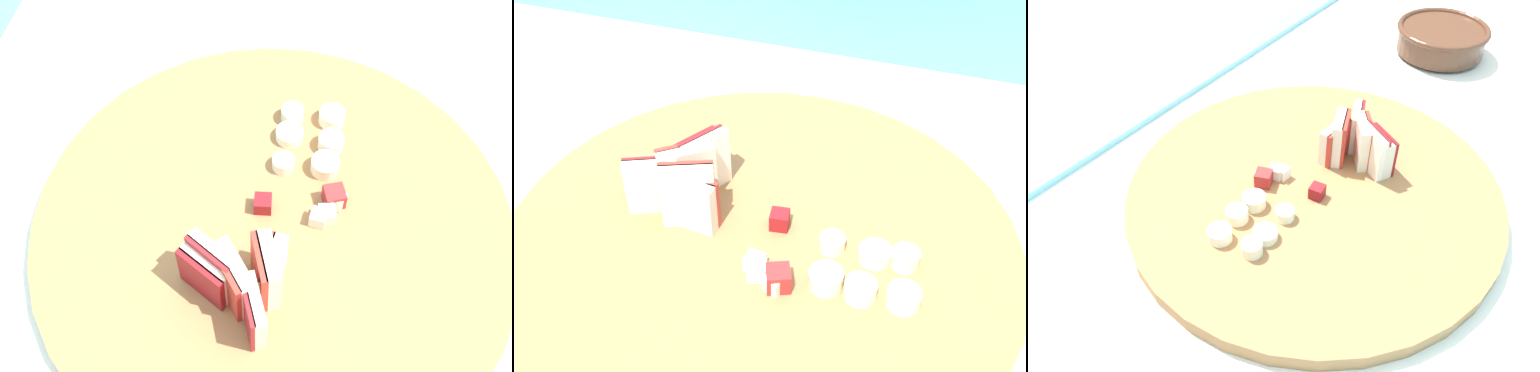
% 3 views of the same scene
% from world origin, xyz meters
% --- Properties ---
extents(tile_backsplash, '(2.40, 0.04, 1.52)m').
position_xyz_m(tile_backsplash, '(0.00, 0.36, 0.76)').
color(tile_backsplash, '#4C8EB2').
rests_on(tile_backsplash, ground).
extents(cutting_board, '(0.45, 0.45, 0.02)m').
position_xyz_m(cutting_board, '(0.04, -0.02, 0.94)').
color(cutting_board, olive).
rests_on(cutting_board, tiled_countertop).
extents(apple_wedge_fan, '(0.09, 0.09, 0.06)m').
position_xyz_m(apple_wedge_fan, '(-0.03, -0.00, 0.98)').
color(apple_wedge_fan, '#B22D23').
rests_on(apple_wedge_fan, cutting_board).
extents(apple_dice_pile, '(0.04, 0.09, 0.02)m').
position_xyz_m(apple_dice_pile, '(0.06, -0.06, 0.96)').
color(apple_dice_pile, beige).
rests_on(apple_dice_pile, cutting_board).
extents(banana_slice_rows, '(0.09, 0.07, 0.02)m').
position_xyz_m(banana_slice_rows, '(0.14, -0.04, 0.96)').
color(banana_slice_rows, beige).
rests_on(banana_slice_rows, cutting_board).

